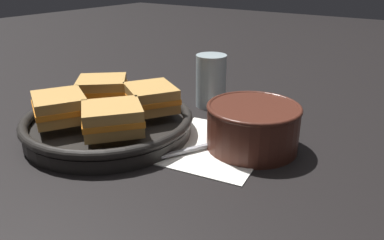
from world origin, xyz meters
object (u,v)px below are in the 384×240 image
sandwich_near_right (60,107)px  drinking_glass (211,81)px  spoon (224,141)px  sandwich_far_left (112,118)px  sandwich_far_right (151,98)px  sandwich_near_left (102,89)px  soup_bowl (253,124)px  skillet (109,124)px

sandwich_near_right → drinking_glass: (0.31, -0.12, -0.01)m
spoon → sandwich_far_left: sandwich_far_left is taller
sandwich_far_right → sandwich_near_left: bearing=98.4°
soup_bowl → sandwich_far_right: sandwich_far_right is taller
skillet → drinking_glass: bearing=-16.8°
sandwich_near_left → sandwich_far_left: bearing=-126.6°
sandwich_far_left → sandwich_far_right: same height
skillet → sandwich_far_left: bearing=-126.6°
spoon → skillet: size_ratio=0.52×
sandwich_near_left → sandwich_far_right: size_ratio=1.02×
spoon → drinking_glass: (0.16, 0.13, 0.05)m
sandwich_near_left → sandwich_near_right: bearing=-171.6°
sandwich_near_right → sandwich_far_right: (0.14, -0.10, 0.00)m
spoon → sandwich_near_left: (-0.03, 0.27, 0.06)m
sandwich_near_left → drinking_glass: 0.24m
skillet → spoon: bearing=-67.7°
skillet → sandwich_far_left: (-0.05, -0.07, 0.04)m
soup_bowl → sandwich_far_right: size_ratio=1.25×
sandwich_near_left → drinking_glass: bearing=-35.9°
sandwich_far_left → sandwich_near_left: bearing=53.4°
sandwich_far_left → drinking_glass: (0.30, -0.01, -0.01)m
spoon → sandwich_far_right: sandwich_far_right is taller
sandwich_near_right → sandwich_far_left: 0.12m
sandwich_far_left → drinking_glass: drinking_glass is taller
skillet → sandwich_near_right: size_ratio=2.49×
soup_bowl → sandwich_near_left: sandwich_near_left is taller
sandwich_near_right → spoon: bearing=-59.3°
sandwich_near_right → sandwich_far_left: same height
sandwich_near_left → drinking_glass: (0.20, -0.14, -0.01)m
soup_bowl → drinking_glass: (0.14, 0.18, 0.01)m
soup_bowl → sandwich_near_left: size_ratio=1.23×
sandwich_near_right → sandwich_near_left: bearing=8.4°
sandwich_near_right → sandwich_far_left: (0.02, -0.12, 0.00)m
sandwich_near_left → sandwich_far_left: 0.17m
sandwich_near_left → sandwich_far_right: bearing=-81.6°
sandwich_near_left → soup_bowl: bearing=-80.2°
soup_bowl → sandwich_near_left: bearing=99.8°
drinking_glass → soup_bowl: bearing=-128.5°
sandwich_near_right → sandwich_far_left: size_ratio=0.98×
skillet → sandwich_far_right: size_ratio=2.47×
spoon → drinking_glass: 0.21m
spoon → sandwich_near_left: bearing=123.4°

